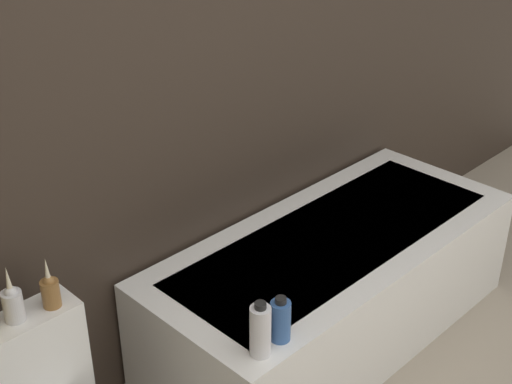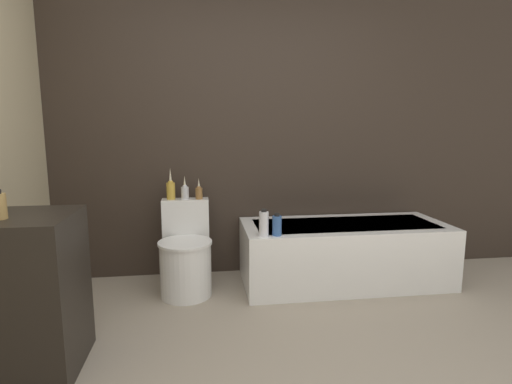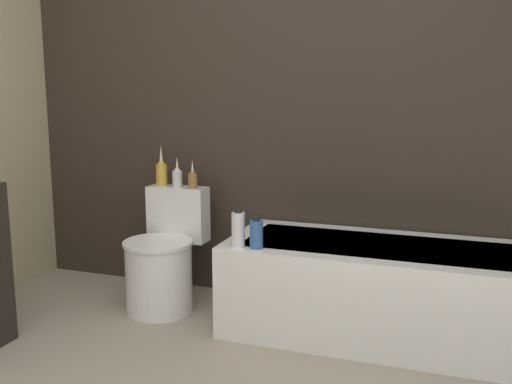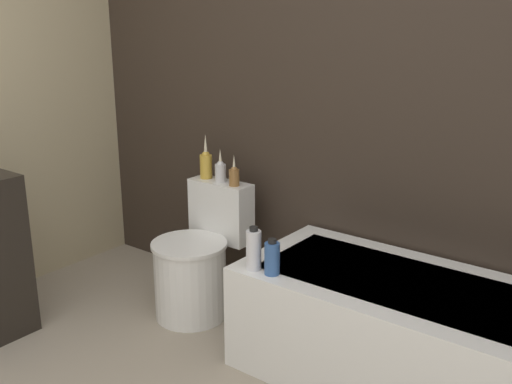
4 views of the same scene
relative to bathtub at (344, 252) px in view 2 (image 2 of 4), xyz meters
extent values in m
cube|color=#332821|center=(-0.73, 0.41, 1.05)|extent=(6.40, 0.06, 2.60)
cube|color=white|center=(0.00, 0.00, 0.00)|extent=(1.69, 0.72, 0.50)
cube|color=#B7BCC6|center=(0.00, 0.00, 0.24)|extent=(1.49, 0.52, 0.01)
cylinder|color=white|center=(-1.31, -0.10, -0.05)|extent=(0.39, 0.39, 0.41)
cylinder|color=white|center=(-1.31, -0.10, 0.17)|extent=(0.41, 0.41, 0.02)
cube|color=white|center=(-1.31, 0.16, 0.29)|extent=(0.38, 0.14, 0.34)
cube|color=black|center=(-2.12, -0.96, 0.17)|extent=(0.57, 0.53, 0.85)
cylinder|color=gold|center=(-1.42, 0.17, 0.53)|extent=(0.07, 0.07, 0.13)
sphere|color=gold|center=(-1.42, 0.17, 0.59)|extent=(0.05, 0.05, 0.05)
cone|color=beige|center=(-1.42, 0.17, 0.65)|extent=(0.02, 0.02, 0.12)
cylinder|color=silver|center=(-1.31, 0.17, 0.51)|extent=(0.06, 0.06, 0.10)
sphere|color=silver|center=(-1.31, 0.17, 0.56)|extent=(0.04, 0.04, 0.04)
cone|color=beige|center=(-1.31, 0.17, 0.60)|extent=(0.02, 0.02, 0.09)
cylinder|color=olive|center=(-1.19, 0.15, 0.50)|extent=(0.06, 0.06, 0.09)
sphere|color=olive|center=(-1.19, 0.15, 0.55)|extent=(0.04, 0.04, 0.04)
cone|color=beige|center=(-1.19, 0.15, 0.59)|extent=(0.02, 0.02, 0.08)
cylinder|color=silver|center=(-0.72, -0.28, 0.34)|extent=(0.07, 0.07, 0.18)
cylinder|color=black|center=(-0.72, -0.28, 0.44)|extent=(0.04, 0.04, 0.02)
cylinder|color=#335999|center=(-0.63, -0.28, 0.32)|extent=(0.07, 0.07, 0.15)
cylinder|color=black|center=(-0.63, -0.28, 0.40)|extent=(0.04, 0.04, 0.02)
camera|label=1|loc=(-1.99, -1.53, 1.80)|focal=50.00mm
camera|label=2|loc=(-1.18, -3.09, 1.04)|focal=28.00mm
camera|label=3|loc=(0.38, -3.11, 1.10)|focal=42.00mm
camera|label=4|loc=(0.80, -2.26, 1.37)|focal=42.00mm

